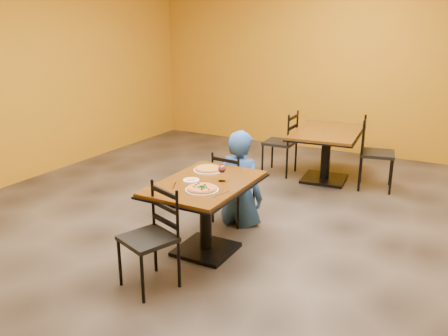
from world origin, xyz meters
The scene contains 19 objects.
floor centered at (0.00, 0.00, 0.00)m, with size 7.00×8.00×0.01m, color black.
wall_back centered at (0.00, 4.00, 1.50)m, with size 7.00×0.01×3.00m, color #B66B14.
wall_left centered at (-3.50, 0.00, 1.50)m, with size 0.01×8.00×3.00m, color #B66B14.
table_main centered at (0.00, -0.50, 0.56)m, with size 0.83×1.23×0.75m.
table_second centered at (0.39, 2.27, 0.56)m, with size 1.04×1.44×0.75m.
chair_main_near centered at (-0.10, -1.30, 0.45)m, with size 0.41×0.41×0.91m, color black, non-canonical shape.
chair_main_far centered at (-0.11, 0.32, 0.42)m, with size 0.38×0.38×0.84m, color black, non-canonical shape.
chair_second_left centered at (-0.33, 2.27, 0.48)m, with size 0.43×0.43×0.96m, color black, non-canonical shape.
chair_second_right centered at (1.11, 2.27, 0.50)m, with size 0.45×0.45×1.00m, color black, non-canonical shape.
diner centered at (-0.03, 0.33, 0.55)m, with size 0.56×0.37×1.10m, color #1B3499.
plate_main centered at (0.10, -0.72, 0.76)m, with size 0.31×0.31×0.01m, color white.
pizza_main centered at (0.10, -0.72, 0.77)m, with size 0.28×0.28×0.02m, color #992E0B.
plate_far centered at (-0.16, -0.17, 0.76)m, with size 0.31×0.31×0.01m, color white.
pizza_far centered at (-0.16, -0.17, 0.77)m, with size 0.28×0.28×0.02m, color gold.
side_plate centered at (-0.14, -0.54, 0.76)m, with size 0.16×0.16×0.01m, color white.
dip centered at (-0.14, -0.54, 0.76)m, with size 0.09×0.09×0.01m, color tan.
wine_glass centered at (0.14, -0.41, 0.84)m, with size 0.08×0.08×0.18m, color white, non-canonical shape.
fork centered at (-0.20, -0.74, 0.75)m, with size 0.01×0.19×0.00m, color silver.
knife centered at (0.31, -0.73, 0.75)m, with size 0.01×0.21×0.00m, color silver.
Camera 1 is at (2.22, -4.19, 2.24)m, focal length 37.56 mm.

